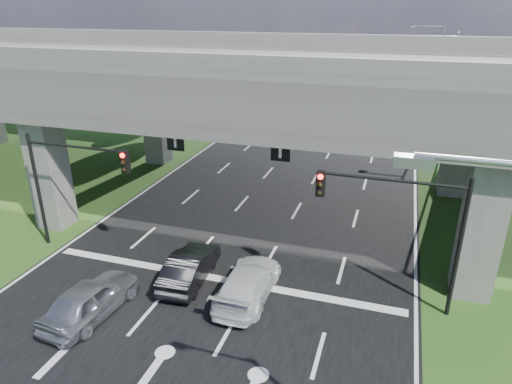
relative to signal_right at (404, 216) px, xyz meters
The scene contains 17 objects.
ground 9.71m from the signal_right, 153.26° to the right, with size 160.00×160.00×0.00m, color #1F4C18.
road 10.74m from the signal_right, 142.25° to the left, with size 18.00×120.00×0.03m, color black.
overpass 11.84m from the signal_right, 134.16° to the left, with size 80.00×15.00×10.00m.
warehouse 45.97m from the signal_right, 137.44° to the left, with size 20.00×10.00×4.00m, color #9E9E99.
signal_right is the anchor object (origin of this frame).
signal_left 15.65m from the signal_right, behind, with size 5.76×0.54×6.00m.
streetlight_far 20.25m from the signal_right, 83.53° to the left, with size 3.38×0.25×10.00m.
streetlight_beyond 36.17m from the signal_right, 86.39° to the left, with size 3.38×0.25×10.00m.
tree_left_near 31.01m from the signal_right, 134.63° to the left, with size 4.50×4.50×7.80m.
tree_left_mid 38.96m from the signal_right, 129.50° to the left, with size 3.91×3.90×6.76m.
tree_left_far 43.37m from the signal_right, 118.63° to the left, with size 4.80×4.80×8.32m.
tree_right_near 24.62m from the signal_right, 77.76° to the left, with size 4.20×4.20×7.28m.
tree_right_mid 33.10m from the signal_right, 75.62° to the left, with size 3.91×3.90×6.76m.
tree_right_far 40.29m from the signal_right, 83.99° to the left, with size 4.50×4.50×7.80m.
car_silver 12.96m from the signal_right, 158.99° to the right, with size 1.85×4.60×1.57m, color silver.
car_dark 9.64m from the signal_right, behind, with size 1.54×4.42×1.45m, color black.
car_white 7.06m from the signal_right, 167.53° to the right, with size 2.01×4.94×1.43m, color silver.
Camera 1 is at (7.22, -13.16, 11.87)m, focal length 32.00 mm.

